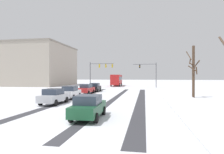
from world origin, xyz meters
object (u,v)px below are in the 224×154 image
object	(u,v)px
traffic_signal_far_left	(99,69)
bare_tree_sidewalk_mid	(193,70)
car_silver_fourth	(54,96)
car_red_second	(86,89)
car_dark_green_fifth	(89,107)
office_building_far_left_block	(30,65)
traffic_signal_far_right	(150,71)
bus_oncoming	(117,79)
car_black_lead	(95,87)
car_white_third	(70,92)

from	to	relation	value
traffic_signal_far_left	bare_tree_sidewalk_mid	size ratio (longest dim) A/B	0.91
bare_tree_sidewalk_mid	car_silver_fourth	bearing A→B (deg)	-150.91
car_red_second	car_dark_green_fifth	size ratio (longest dim) A/B	1.01
office_building_far_left_block	car_red_second	bearing A→B (deg)	-43.67
car_red_second	office_building_far_left_block	world-z (taller)	office_building_far_left_block
car_silver_fourth	car_dark_green_fifth	size ratio (longest dim) A/B	0.99
traffic_signal_far_left	car_dark_green_fifth	world-z (taller)	traffic_signal_far_left
traffic_signal_far_right	bus_oncoming	distance (m)	11.90
car_silver_fourth	car_dark_green_fifth	xyz separation A→B (m)	(5.57, -5.85, 0.00)
bus_oncoming	office_building_far_left_block	distance (m)	29.13
bare_tree_sidewalk_mid	traffic_signal_far_right	bearing A→B (deg)	103.16
car_silver_fourth	office_building_far_left_block	bearing A→B (deg)	126.15
traffic_signal_far_right	car_dark_green_fifth	bearing A→B (deg)	-97.76
car_red_second	office_building_far_left_block	xyz separation A→B (m)	(-27.61, 26.36, 5.71)
car_black_lead	car_red_second	xyz separation A→B (m)	(-0.18, -4.77, 0.00)
car_white_third	car_silver_fourth	bearing A→B (deg)	-87.04
car_black_lead	car_red_second	size ratio (longest dim) A/B	1.00
car_black_lead	bus_oncoming	world-z (taller)	bus_oncoming
car_silver_fourth	bus_oncoming	world-z (taller)	bus_oncoming
car_silver_fourth	bare_tree_sidewalk_mid	xyz separation A→B (m)	(16.01, 8.91, 2.90)
bare_tree_sidewalk_mid	car_black_lead	bearing A→B (deg)	154.83
traffic_signal_far_right	bare_tree_sidewalk_mid	distance (m)	23.39
car_red_second	office_building_far_left_block	bearing A→B (deg)	136.33
car_dark_green_fifth	office_building_far_left_block	distance (m)	55.39
traffic_signal_far_left	car_black_lead	bearing A→B (deg)	-80.78
car_dark_green_fifth	bus_oncoming	bearing A→B (deg)	95.93
car_white_third	bare_tree_sidewalk_mid	xyz separation A→B (m)	(16.27, 3.82, 2.90)
car_black_lead	office_building_far_left_block	xyz separation A→B (m)	(-27.78, 21.59, 5.71)
car_red_second	office_building_far_left_block	size ratio (longest dim) A/B	0.17
car_dark_green_fifth	bare_tree_sidewalk_mid	distance (m)	18.31
car_red_second	bus_oncoming	size ratio (longest dim) A/B	0.38
traffic_signal_far_left	car_white_third	xyz separation A→B (m)	(1.55, -22.60, -3.97)
traffic_signal_far_left	office_building_far_left_block	xyz separation A→B (m)	(-25.95, 10.33, 1.73)
traffic_signal_far_left	car_red_second	size ratio (longest dim) A/B	1.56
car_silver_fourth	car_dark_green_fifth	distance (m)	8.08
traffic_signal_far_right	car_silver_fourth	xyz separation A→B (m)	(-10.69, -31.67, -3.62)
car_white_third	bus_oncoming	distance (m)	33.10
traffic_signal_far_right	car_red_second	xyz separation A→B (m)	(-10.85, -20.02, -3.62)
car_black_lead	car_white_third	size ratio (longest dim) A/B	1.00
car_black_lead	bare_tree_sidewalk_mid	distance (m)	17.91
traffic_signal_far_right	car_silver_fourth	size ratio (longest dim) A/B	1.58
car_red_second	car_dark_green_fifth	world-z (taller)	same
car_black_lead	bare_tree_sidewalk_mid	bearing A→B (deg)	-25.17
traffic_signal_far_left	traffic_signal_far_right	world-z (taller)	same
car_black_lead	bus_oncoming	distance (m)	21.77
car_dark_green_fifth	car_white_third	bearing A→B (deg)	118.07
traffic_signal_far_right	car_black_lead	world-z (taller)	traffic_signal_far_right
car_black_lead	car_white_third	bearing A→B (deg)	-91.39
car_white_third	bus_oncoming	world-z (taller)	bus_oncoming
traffic_signal_far_left	car_dark_green_fifth	xyz separation A→B (m)	(7.38, -33.54, -3.97)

